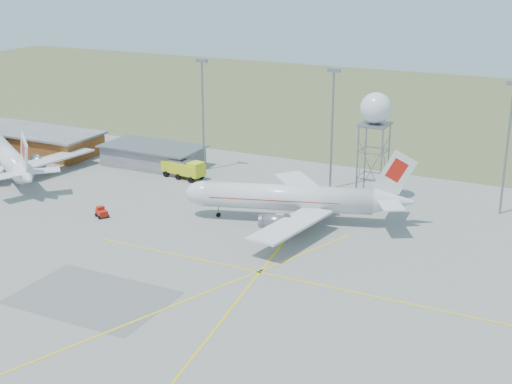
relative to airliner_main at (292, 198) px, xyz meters
The scene contains 11 objects.
grass_strip 91.98m from the airliner_main, 84.07° to the left, with size 400.00×120.00×0.03m, color #485A31.
building_orange 66.87m from the airliner_main, 168.42° to the left, with size 33.00×12.00×4.30m.
building_grey 38.74m from the airliner_main, 156.52° to the left, with size 19.00×10.00×3.90m.
mast_a 32.03m from the airliner_main, 145.66° to the left, with size 2.20×0.50×20.50m.
mast_b 19.39m from the airliner_main, 91.64° to the left, with size 2.20×0.50×20.50m.
mast_c 33.65m from the airliner_main, 32.35° to the left, with size 2.20×0.50×20.50m.
airliner_main is the anchor object (origin of this frame).
airliner_far 54.64m from the airliner_main, behind, with size 29.67×27.12×11.15m.
radar_tower 17.51m from the airliner_main, 61.42° to the left, with size 4.91×4.91×17.77m.
fire_truck 28.46m from the airliner_main, 156.37° to the left, with size 8.73×4.52×3.35m.
baggage_tug 29.08m from the airliner_main, 156.78° to the right, with size 2.42×2.34×1.57m.
Camera 1 is at (30.64, -43.40, 37.89)m, focal length 50.00 mm.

